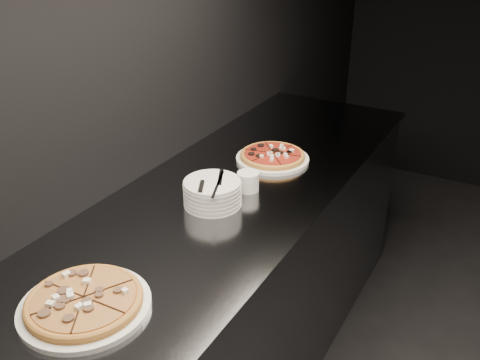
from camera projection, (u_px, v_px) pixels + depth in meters
The scene contains 7 objects.
wall_left at pixel (141, 53), 1.98m from camera, with size 0.02×5.00×2.80m, color black.
counter at pixel (229, 288), 2.24m from camera, with size 0.74×2.44×0.92m.
pizza_mushroom at pixel (85, 302), 1.42m from camera, with size 0.35×0.35×0.04m.
pizza_tomato at pixel (273, 156), 2.27m from camera, with size 0.33×0.33×0.04m.
plate_stack at pixel (212, 193), 1.92m from camera, with size 0.21×0.21×0.09m.
cutlery at pixel (212, 183), 1.88m from camera, with size 0.09×0.22×0.01m.
ramekin at pixel (248, 181), 2.02m from camera, with size 0.08×0.08×0.07m.
Camera 1 is at (-1.21, -1.54, 1.87)m, focal length 40.00 mm.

